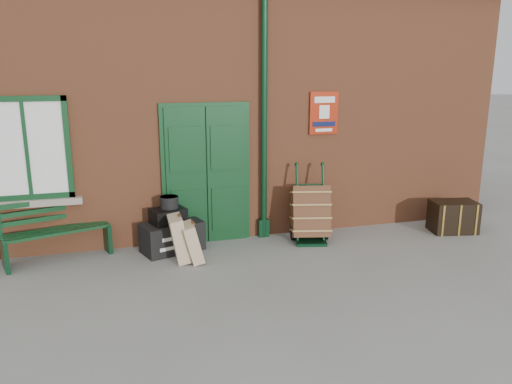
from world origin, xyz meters
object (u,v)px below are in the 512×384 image
object	(u,v)px
bench	(55,229)
dark_trunk	(453,217)
houdini_trunk	(172,237)
porter_trolley	(310,212)

from	to	relation	value
bench	dark_trunk	world-z (taller)	bench
houdini_trunk	dark_trunk	world-z (taller)	dark_trunk
houdini_trunk	dark_trunk	size ratio (longest dim) A/B	1.22
houdini_trunk	porter_trolley	xyz separation A→B (m)	(2.24, -0.13, 0.25)
porter_trolley	dark_trunk	xyz separation A→B (m)	(2.57, -0.24, -0.21)
porter_trolley	dark_trunk	size ratio (longest dim) A/B	1.66
dark_trunk	porter_trolley	bearing A→B (deg)	-174.35
porter_trolley	dark_trunk	bearing A→B (deg)	8.02
bench	houdini_trunk	xyz separation A→B (m)	(1.70, -0.16, -0.24)
bench	houdini_trunk	size ratio (longest dim) A/B	1.70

